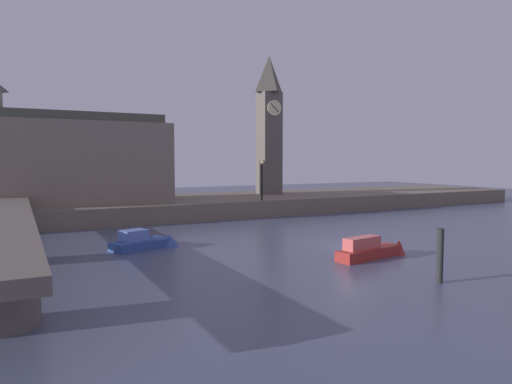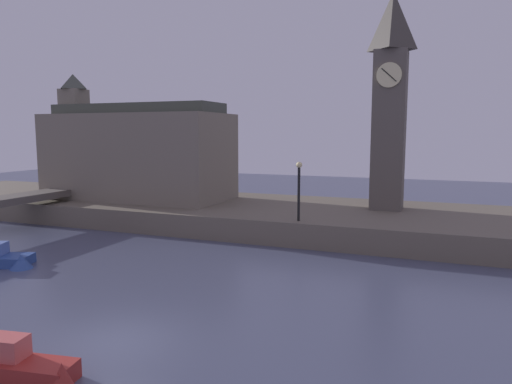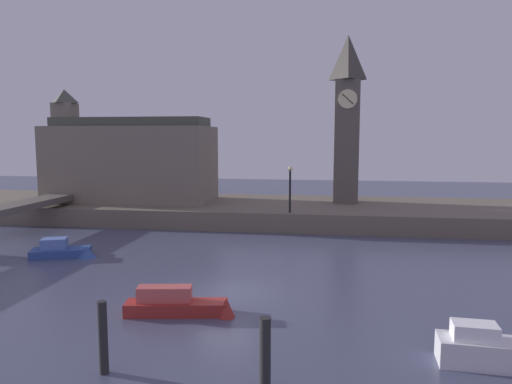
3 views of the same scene
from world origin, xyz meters
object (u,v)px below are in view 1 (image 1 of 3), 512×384
object	(u,v)px
streetlamp	(262,175)
mooring_post_left	(440,256)
clock_tower	(269,123)
boat_tour_blue	(148,242)
boat_dinghy_red	(374,250)
parliament_hall	(75,159)

from	to	relation	value
streetlamp	mooring_post_left	distance (m)	23.31
clock_tower	boat_tour_blue	world-z (taller)	clock_tower
clock_tower	boat_dinghy_red	distance (m)	26.86
clock_tower	parliament_hall	distance (m)	19.92
boat_tour_blue	clock_tower	bearing A→B (deg)	43.55
parliament_hall	boat_tour_blue	world-z (taller)	parliament_hall
parliament_hall	streetlamp	size ratio (longest dim) A/B	4.11
clock_tower	mooring_post_left	xyz separation A→B (m)	(-8.31, -29.39, -7.88)
boat_tour_blue	boat_dinghy_red	xyz separation A→B (m)	(9.83, -8.06, 0.05)
clock_tower	mooring_post_left	world-z (taller)	clock_tower
streetlamp	clock_tower	bearing A→B (deg)	56.17
streetlamp	boat_dinghy_red	bearing A→B (deg)	-99.33
mooring_post_left	boat_dinghy_red	bearing A→B (deg)	78.83
parliament_hall	boat_tour_blue	xyz separation A→B (m)	(2.32, -14.68, -4.79)
streetlamp	boat_dinghy_red	world-z (taller)	streetlamp
clock_tower	boat_tour_blue	distance (m)	25.20
parliament_hall	boat_dinghy_red	world-z (taller)	parliament_hall
mooring_post_left	boat_tour_blue	bearing A→B (deg)	124.03
clock_tower	boat_tour_blue	bearing A→B (deg)	-136.45
parliament_hall	mooring_post_left	size ratio (longest dim) A/B	6.35
clock_tower	boat_tour_blue	size ratio (longest dim) A/B	3.31
streetlamp	boat_dinghy_red	xyz separation A→B (m)	(-2.92, -17.80, -3.33)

